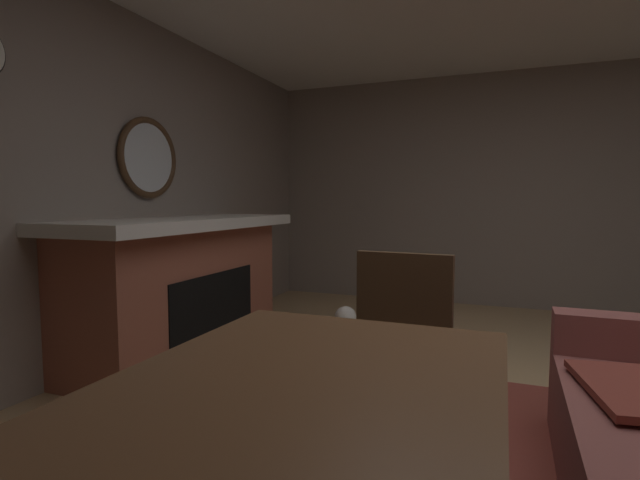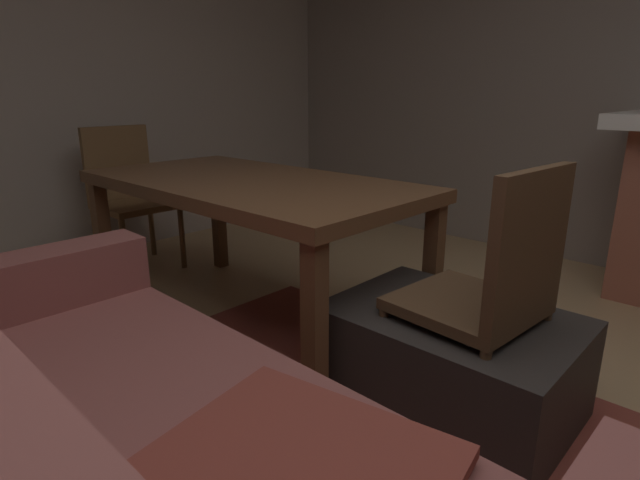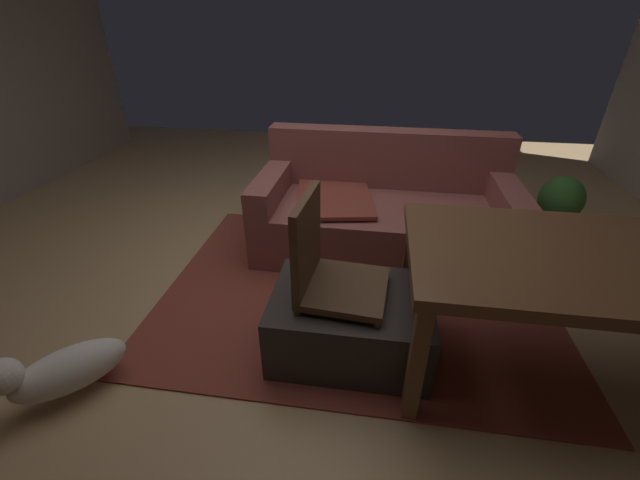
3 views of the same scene
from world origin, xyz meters
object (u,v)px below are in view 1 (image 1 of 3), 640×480
fireplace (183,285)px  small_dog (359,337)px  round_wall_mirror (149,158)px  ottoman_coffee_table (386,435)px  tv_remote (422,377)px  dining_table (245,473)px  dining_chair_west (396,348)px

fireplace → small_dog: fireplace is taller
round_wall_mirror → small_dog: size_ratio=1.16×
fireplace → ottoman_coffee_table: size_ratio=2.47×
ottoman_coffee_table → tv_remote: bearing=147.5°
tv_remote → dining_table: dining_table is taller
dining_chair_west → round_wall_mirror: bearing=-113.5°
fireplace → dining_table: (2.19, 1.83, 0.14)m
ottoman_coffee_table → dining_table: 1.22m
round_wall_mirror → fireplace: bearing=90.0°
round_wall_mirror → dining_chair_west: (0.92, 2.12, -0.97)m
round_wall_mirror → dining_table: round_wall_mirror is taller
fireplace → dining_table: fireplace is taller
tv_remote → dining_chair_west: dining_chair_west is taller
fireplace → round_wall_mirror: (0.00, -0.29, 0.96)m
round_wall_mirror → small_dog: round_wall_mirror is taller
ottoman_coffee_table → tv_remote: tv_remote is taller
fireplace → tv_remote: size_ratio=13.18×
ottoman_coffee_table → dining_chair_west: size_ratio=0.92×
fireplace → dining_chair_west: 2.06m
ottoman_coffee_table → small_dog: (-1.37, -0.53, -0.01)m
dining_table → small_dog: dining_table is taller
tv_remote → small_dog: tv_remote is taller
round_wall_mirror → small_dog: (-0.31, 1.59, -1.31)m
small_dog → tv_remote: bearing=28.4°
dining_chair_west → small_dog: bearing=-156.5°
fireplace → small_dog: size_ratio=3.96×
tv_remote → dining_table: (1.31, -0.11, 0.27)m
tv_remote → round_wall_mirror: bearing=-84.4°
round_wall_mirror → dining_table: size_ratio=0.35×
fireplace → tv_remote: 2.14m
ottoman_coffee_table → tv_remote: size_ratio=5.34×
ottoman_coffee_table → dining_chair_west: dining_chair_west is taller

